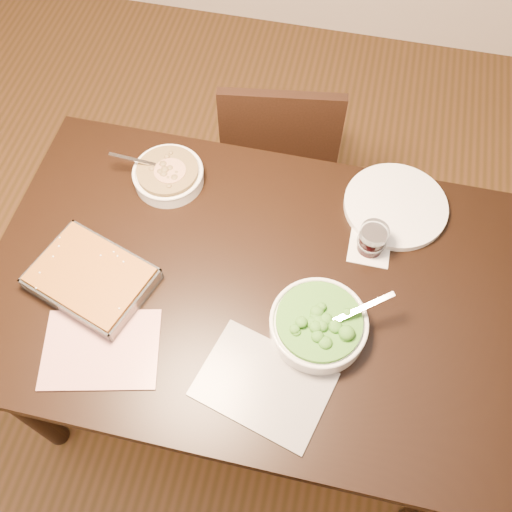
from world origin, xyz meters
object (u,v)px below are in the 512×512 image
broccoli_bowl (318,324)px  dinner_plate (396,206)px  stew_bowl (168,175)px  baking_dish (92,279)px  table (250,298)px  chair_far (279,150)px  wine_tumbler (372,239)px

broccoli_bowl → dinner_plate: 0.45m
stew_bowl → dinner_plate: 0.66m
stew_bowl → baking_dish: size_ratio=0.65×
baking_dish → dinner_plate: (0.75, 0.42, -0.02)m
table → baking_dish: (-0.40, -0.09, 0.12)m
chair_far → stew_bowl: bearing=50.4°
table → broccoli_bowl: size_ratio=5.45×
broccoli_bowl → wine_tumbler: bearing=69.7°
stew_bowl → dinner_plate: size_ratio=0.78×
broccoli_bowl → wine_tumbler: size_ratio=2.94×
chair_far → baking_dish: bearing=57.6°
stew_bowl → broccoli_bowl: (0.50, -0.37, 0.00)m
broccoli_bowl → baking_dish: bearing=179.9°
wine_tumbler → baking_dish: bearing=-159.0°
baking_dish → wine_tumbler: size_ratio=4.03×
chair_far → broccoli_bowl: bearing=98.8°
table → baking_dish: 0.43m
broccoli_bowl → baking_dish: broccoli_bowl is taller
broccoli_bowl → dinner_plate: size_ratio=0.88×
table → chair_far: chair_far is taller
stew_bowl → dinner_plate: stew_bowl is taller
broccoli_bowl → wine_tumbler: broccoli_bowl is taller
baking_dish → dinner_plate: 0.86m
broccoli_bowl → wine_tumbler: 0.29m
stew_bowl → wine_tumbler: bearing=-9.6°
dinner_plate → stew_bowl: bearing=-175.8°
table → baking_dish: bearing=-167.1°
table → dinner_plate: 0.49m
broccoli_bowl → chair_far: (-0.25, 0.79, -0.31)m
table → stew_bowl: (-0.31, 0.28, 0.12)m
stew_bowl → baking_dish: (-0.09, -0.37, -0.00)m
dinner_plate → chair_far: chair_far is taller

